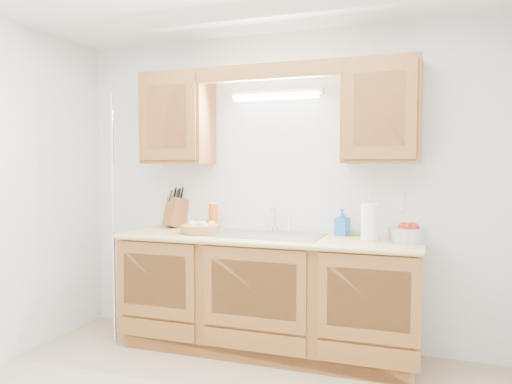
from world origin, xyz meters
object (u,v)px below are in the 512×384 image
at_px(paper_towel, 370,223).
at_px(apple_bowl, 408,234).
at_px(fruit_basket, 201,228).
at_px(knife_block, 176,212).

height_order(paper_towel, apple_bowl, paper_towel).
xyz_separation_m(fruit_basket, apple_bowl, (1.57, 0.06, 0.02)).
bearing_deg(apple_bowl, paper_towel, -175.84).
xyz_separation_m(knife_block, apple_bowl, (1.95, -0.22, -0.07)).
bearing_deg(knife_block, paper_towel, 14.69).
height_order(knife_block, paper_towel, knife_block).
distance_m(fruit_basket, knife_block, 0.48).
relative_size(knife_block, paper_towel, 1.17).
height_order(fruit_basket, apple_bowl, apple_bowl).
xyz_separation_m(fruit_basket, knife_block, (-0.38, 0.28, 0.09)).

